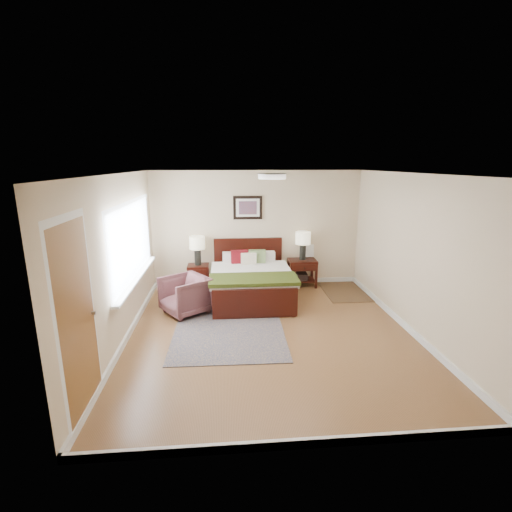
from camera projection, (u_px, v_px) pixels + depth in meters
name	position (u px, v px, depth m)	size (l,w,h in m)	color
floor	(270.00, 333.00, 5.95)	(5.00, 5.00, 0.00)	brown
back_wall	(257.00, 229.00, 8.06)	(4.50, 0.04, 2.50)	#CAB492
front_wall	(308.00, 329.00, 3.23)	(4.50, 0.04, 2.50)	#CAB492
left_wall	(120.00, 261.00, 5.45)	(0.04, 5.00, 2.50)	#CAB492
right_wall	(413.00, 254.00, 5.83)	(0.04, 5.00, 2.50)	#CAB492
ceiling	(272.00, 174.00, 5.33)	(4.50, 5.00, 0.02)	white
window	(134.00, 242.00, 6.10)	(0.11, 2.72, 1.32)	silver
door	(78.00, 321.00, 3.81)	(0.06, 1.00, 2.18)	silver
ceil_fixture	(272.00, 176.00, 5.34)	(0.44, 0.44, 0.08)	white
bed	(251.00, 276.00, 7.31)	(1.61, 1.93, 1.04)	black
wall_art	(248.00, 208.00, 7.89)	(0.62, 0.05, 0.50)	black
nightstand_left	(198.00, 270.00, 7.91)	(0.45, 0.40, 0.53)	black
nightstand_right	(302.00, 270.00, 8.12)	(0.60, 0.45, 0.60)	black
lamp_left	(197.00, 246.00, 7.80)	(0.32, 0.32, 0.61)	black
lamp_right	(303.00, 241.00, 7.97)	(0.32, 0.32, 0.61)	black
armchair	(185.00, 295.00, 6.65)	(0.73, 0.75, 0.68)	brown
rug_persian	(229.00, 326.00, 6.18)	(1.76, 2.48, 0.01)	#0D1D43
rug_navy	(344.00, 291.00, 7.84)	(0.86, 1.28, 0.01)	black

